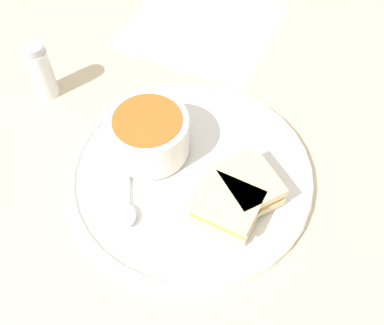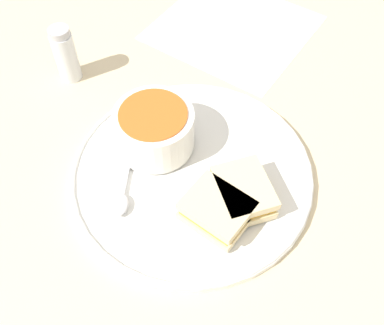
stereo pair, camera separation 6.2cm
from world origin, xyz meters
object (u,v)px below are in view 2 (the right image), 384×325
at_px(sandwich_half_far, 243,192).
at_px(salt_shaker, 65,54).
at_px(soup_bowl, 155,129).
at_px(sandwich_half_near, 217,210).
at_px(spoon, 121,199).

relative_size(sandwich_half_far, salt_shaker, 1.06).
relative_size(soup_bowl, sandwich_half_near, 1.31).
bearing_deg(sandwich_half_far, spoon, 132.59).
xyz_separation_m(soup_bowl, spoon, (-0.10, -0.03, -0.03)).
bearing_deg(sandwich_half_far, sandwich_half_near, 169.23).
relative_size(spoon, sandwich_half_far, 0.96).
distance_m(sandwich_half_near, sandwich_half_far, 0.04).
height_order(soup_bowl, sandwich_half_far, soup_bowl).
bearing_deg(sandwich_half_far, salt_shaker, 89.12).
height_order(sandwich_half_near, sandwich_half_far, same).
distance_m(sandwich_half_near, salt_shaker, 0.37).
xyz_separation_m(spoon, sandwich_half_far, (0.11, -0.12, 0.01)).
distance_m(soup_bowl, spoon, 0.11).
height_order(soup_bowl, spoon, soup_bowl).
relative_size(soup_bowl, sandwich_half_far, 1.09).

